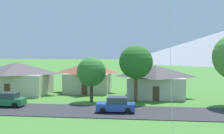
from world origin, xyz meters
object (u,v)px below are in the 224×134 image
(house_rightmost, at_px, (88,77))
(parked_car_green_west_end, at_px, (8,100))
(parked_car_blue_mid_west, at_px, (116,105))
(tree_near_left, at_px, (91,72))
(tree_left_of_center, at_px, (136,62))
(house_leftmost, at_px, (155,81))
(house_left_center, at_px, (17,78))

(house_rightmost, distance_m, parked_car_green_west_end, 15.02)
(parked_car_blue_mid_west, bearing_deg, tree_near_left, 123.54)
(house_rightmost, bearing_deg, tree_left_of_center, -44.98)
(tree_near_left, bearing_deg, house_leftmost, 29.63)
(house_rightmost, xyz_separation_m, tree_near_left, (2.21, -8.68, 1.47))
(parked_car_green_west_end, xyz_separation_m, parked_car_blue_mid_west, (13.41, -1.57, 0.00))
(house_leftmost, distance_m, house_rightmost, 11.41)
(house_leftmost, xyz_separation_m, house_rightmost, (-10.75, 3.82, 0.11))
(house_left_center, distance_m, house_rightmost, 11.20)
(tree_near_left, distance_m, parked_car_blue_mid_west, 7.76)
(house_rightmost, relative_size, parked_car_green_west_end, 1.81)
(house_left_center, relative_size, parked_car_blue_mid_west, 2.44)
(parked_car_blue_mid_west, bearing_deg, house_leftmost, 66.79)
(tree_near_left, xyz_separation_m, parked_car_blue_mid_west, (3.92, -5.92, -3.14))
(tree_near_left, height_order, tree_left_of_center, tree_left_of_center)
(house_leftmost, xyz_separation_m, parked_car_green_west_end, (-18.03, -9.20, -1.56))
(house_rightmost, height_order, parked_car_blue_mid_west, house_rightmost)
(house_left_center, height_order, parked_car_green_west_end, house_left_center)
(tree_left_of_center, bearing_deg, house_leftmost, 57.47)
(tree_near_left, relative_size, parked_car_green_west_end, 1.42)
(parked_car_green_west_end, relative_size, parked_car_blue_mid_west, 0.98)
(house_leftmost, height_order, tree_near_left, tree_near_left)
(house_left_center, height_order, tree_near_left, tree_near_left)
(parked_car_blue_mid_west, bearing_deg, house_left_center, 146.24)
(house_leftmost, distance_m, tree_near_left, 9.95)
(house_leftmost, bearing_deg, house_left_center, 178.78)
(parked_car_green_west_end, bearing_deg, house_rightmost, 60.78)
(house_leftmost, height_order, house_rightmost, house_rightmost)
(house_left_center, distance_m, tree_near_left, 14.01)
(tree_left_of_center, bearing_deg, parked_car_green_west_end, -162.02)
(house_leftmost, relative_size, house_rightmost, 1.13)
(house_leftmost, distance_m, parked_car_green_west_end, 20.31)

